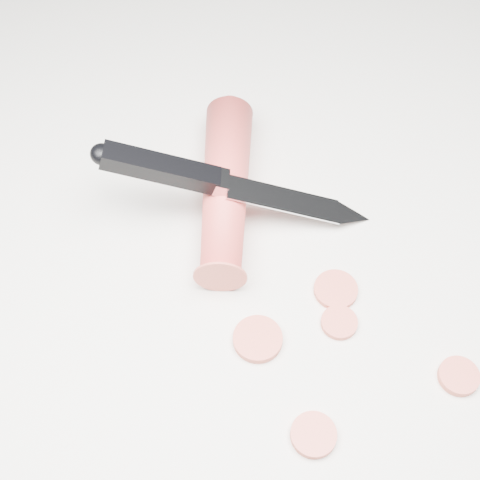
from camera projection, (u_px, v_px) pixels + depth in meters
ground at (282, 298)px, 0.56m from camera, size 2.40×2.40×0.00m
carrot at (225, 188)px, 0.59m from camera, size 0.14×0.17×0.04m
carrot_slice_0 at (336, 290)px, 0.56m from camera, size 0.04×0.04×0.01m
carrot_slice_1 at (258, 339)px, 0.53m from camera, size 0.04×0.04×0.01m
carrot_slice_2 at (459, 376)px, 0.51m from camera, size 0.03×0.03×0.01m
carrot_slice_3 at (314, 435)px, 0.49m from camera, size 0.03×0.03×0.01m
carrot_slice_4 at (339, 323)px, 0.54m from camera, size 0.03×0.03×0.01m
kitchen_knife at (237, 184)px, 0.57m from camera, size 0.21×0.17×0.09m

